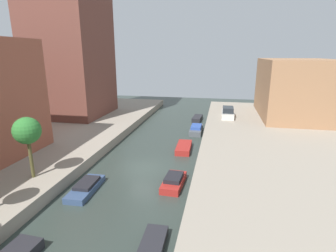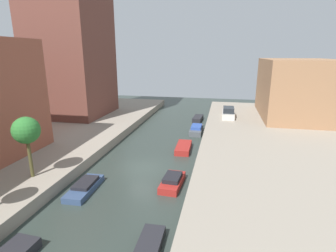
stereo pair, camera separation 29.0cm
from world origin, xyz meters
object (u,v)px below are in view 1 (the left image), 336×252
Objects in this scene: moored_boat_right_3 at (184,148)px; moored_boat_right_5 at (197,118)px; apartment_tower_far at (68,30)px; street_tree_2 at (27,131)px; moored_boat_right_2 at (174,181)px; moored_boat_right_1 at (152,248)px; moored_boat_right_4 at (196,129)px; parked_car at (228,113)px; moored_boat_left_2 at (86,187)px; low_block_right at (295,88)px.

moored_boat_right_3 is 1.09× the size of moored_boat_right_5.
apartment_tower_far is 5.24× the size of street_tree_2.
apartment_tower_far is at bearing 135.98° from moored_boat_right_2.
street_tree_2 reaches higher than moored_boat_right_5.
moored_boat_right_1 is 23.28m from moored_boat_right_4.
moored_boat_right_1 is (19.62, -26.57, -13.58)m from apartment_tower_far.
apartment_tower_far is 5.50× the size of parked_car.
moored_boat_left_2 is 1.18× the size of moored_boat_right_2.
street_tree_2 is 1.12× the size of moored_boat_right_4.
moored_boat_right_5 is at bearing -173.00° from low_block_right.
moored_boat_right_4 reaches higher than moored_boat_left_2.
moored_boat_right_4 is (11.26, 18.15, -4.36)m from street_tree_2.
moored_boat_right_4 is (-4.24, -5.85, -1.23)m from parked_car.
moored_boat_right_1 is at bearing -90.48° from moored_boat_right_4.
moored_boat_left_2 is 1.07× the size of moored_boat_right_3.
parked_car is 21.88m from moored_boat_right_2.
street_tree_2 is 21.80m from moored_boat_right_4.
moored_boat_right_2 is at bearing -91.31° from moored_boat_right_4.
moored_boat_left_2 is (12.80, -21.03, -13.55)m from apartment_tower_far.
apartment_tower_far is at bearing -171.06° from low_block_right.
apartment_tower_far is 7.05× the size of moored_boat_right_5.
moored_boat_left_2 is 1.17× the size of moored_boat_right_5.
low_block_right reaches higher than moored_boat_right_2.
moored_boat_right_4 is at bearing 58.19° from street_tree_2.
moored_boat_right_3 is at bearing -90.94° from moored_boat_right_5.
moored_boat_right_4 is at bearing -9.43° from apartment_tower_far.
moored_boat_right_1 is (11.06, -5.12, -4.54)m from street_tree_2.
moored_boat_left_2 is 0.97× the size of moored_boat_right_4.
apartment_tower_far reaches higher than street_tree_2.
moored_boat_right_2 is at bearing 18.52° from moored_boat_left_2.
low_block_right is at bearing 7.00° from moored_boat_right_5.
moored_boat_left_2 is (4.25, 0.42, -4.50)m from street_tree_2.
low_block_right is 10.96m from parked_car.
moored_boat_right_1 is 7.77m from moored_boat_right_2.
apartment_tower_far is 5.85× the size of moored_boat_right_4.
street_tree_2 reaches higher than moored_boat_right_1.
moored_boat_right_3 is 0.90× the size of moored_boat_right_4.
parked_car is at bearing -11.89° from moored_boat_right_5.
parked_car is 13.96m from moored_boat_right_3.
moored_boat_right_1 is (-4.44, -29.12, -1.41)m from parked_car.
street_tree_2 reaches higher than moored_boat_right_3.
low_block_right is (34.00, 5.35, -8.51)m from apartment_tower_far.
parked_car is 1.06× the size of moored_boat_right_4.
moored_boat_left_2 is 1.20× the size of moored_boat_right_1.
low_block_right is 3.59× the size of moored_boat_left_2.
moored_boat_right_4 is (-14.19, -8.64, -4.89)m from low_block_right.
street_tree_2 is at bearing -133.52° from low_block_right.
street_tree_2 is at bearing -133.75° from moored_boat_right_3.
moored_boat_right_1 is 0.97× the size of moored_boat_right_5.
apartment_tower_far reaches higher than moored_boat_right_2.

